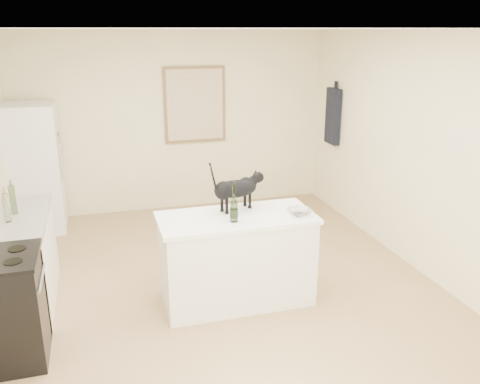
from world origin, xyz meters
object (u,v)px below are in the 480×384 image
(stove, at_px, (4,311))
(wine_bottle, at_px, (234,204))
(fridge, at_px, (34,169))
(black_cat, at_px, (235,191))
(glass_bowl, at_px, (299,212))

(stove, height_order, wine_bottle, wine_bottle)
(stove, bearing_deg, fridge, 90.00)
(black_cat, xyz_separation_m, glass_bowl, (0.56, -0.30, -0.17))
(stove, bearing_deg, wine_bottle, 7.59)
(black_cat, bearing_deg, fridge, 111.71)
(stove, xyz_separation_m, wine_bottle, (1.99, 0.26, 0.62))
(fridge, relative_size, black_cat, 3.06)
(fridge, relative_size, glass_bowl, 7.42)
(stove, distance_m, wine_bottle, 2.10)
(stove, height_order, fridge, fridge)
(stove, distance_m, black_cat, 2.25)
(wine_bottle, bearing_deg, fridge, 126.52)
(fridge, xyz_separation_m, black_cat, (2.09, -2.39, 0.24))
(black_cat, xyz_separation_m, wine_bottle, (-0.10, -0.30, -0.02))
(black_cat, relative_size, glass_bowl, 2.43)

